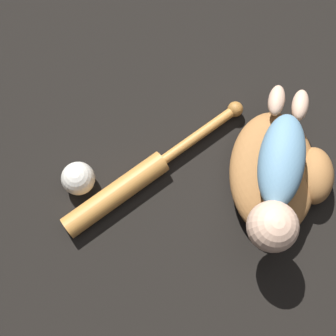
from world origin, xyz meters
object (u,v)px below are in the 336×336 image
Objects in this scene: baby_figure at (279,180)px; baseball_bat at (135,181)px; baseball at (78,178)px; baseball_glove at (279,173)px.

baby_figure is 0.86× the size of baseball_bat.
baseball is (0.05, -0.12, 0.01)m from baseball_bat.
baby_figure is at bearing -9.96° from baseball_glove.
baseball is (0.13, -0.43, -0.10)m from baby_figure.
baseball_bat is at bearing -74.87° from baby_figure.
baseball_bat is 0.13m from baseball.
baseball_glove is 4.37× the size of baseball.
baseball is at bearing -69.90° from baseball_bat.
baseball_glove is at bearing 112.05° from baseball.
baby_figure reaches higher than baseball.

